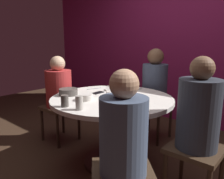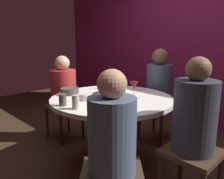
{
  "view_description": "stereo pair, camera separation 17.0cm",
  "coord_description": "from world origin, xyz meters",
  "px_view_note": "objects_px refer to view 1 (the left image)",
  "views": [
    {
      "loc": [
        1.43,
        -1.67,
        1.29
      ],
      "look_at": [
        0.0,
        0.0,
        0.82
      ],
      "focal_mm": 35.71,
      "sensor_mm": 36.0,
      "label": 1
    },
    {
      "loc": [
        1.56,
        -1.56,
        1.29
      ],
      "look_at": [
        0.0,
        0.0,
        0.82
      ],
      "focal_mm": 35.71,
      "sensor_mm": 36.0,
      "label": 2
    }
  ],
  "objects_px": {
    "seated_diner_left": "(59,89)",
    "seated_diner_right": "(198,116)",
    "candle_holder": "(123,96)",
    "seated_diner_back": "(155,84)",
    "cup_by_left_diner": "(79,103)",
    "seated_diner_front_right": "(123,139)",
    "bowl_serving_large": "(86,97)",
    "dinner_plate": "(115,89)",
    "dining_table": "(112,113)",
    "cup_by_right_diner": "(65,101)",
    "bowl_small_white": "(68,92)",
    "bowl_salad_center": "(113,94)",
    "cell_phone": "(98,93)",
    "wine_glass": "(134,86)",
    "cup_near_candle": "(125,104)"
  },
  "relations": [
    {
      "from": "seated_diner_front_right",
      "to": "cup_by_right_diner",
      "type": "xyz_separation_m",
      "value": [
        -0.74,
        0.13,
        0.08
      ]
    },
    {
      "from": "wine_glass",
      "to": "bowl_small_white",
      "type": "bearing_deg",
      "value": -151.86
    },
    {
      "from": "seated_diner_left",
      "to": "dinner_plate",
      "type": "bearing_deg",
      "value": 22.03
    },
    {
      "from": "seated_diner_left",
      "to": "cell_phone",
      "type": "bearing_deg",
      "value": 3.52
    },
    {
      "from": "candle_holder",
      "to": "cup_near_candle",
      "type": "bearing_deg",
      "value": -48.54
    },
    {
      "from": "bowl_serving_large",
      "to": "cup_by_right_diner",
      "type": "bearing_deg",
      "value": -85.59
    },
    {
      "from": "seated_diner_left",
      "to": "seated_diner_right",
      "type": "xyz_separation_m",
      "value": [
        1.77,
        -0.0,
        0.04
      ]
    },
    {
      "from": "wine_glass",
      "to": "cup_near_candle",
      "type": "relative_size",
      "value": 2.01
    },
    {
      "from": "candle_holder",
      "to": "cup_by_left_diner",
      "type": "relative_size",
      "value": 0.92
    },
    {
      "from": "dinner_plate",
      "to": "cup_by_right_diner",
      "type": "xyz_separation_m",
      "value": [
        0.11,
        -0.81,
        0.04
      ]
    },
    {
      "from": "bowl_salad_center",
      "to": "seated_diner_front_right",
      "type": "bearing_deg",
      "value": -46.07
    },
    {
      "from": "dining_table",
      "to": "seated_diner_left",
      "type": "xyz_separation_m",
      "value": [
        -0.9,
        0.0,
        0.13
      ]
    },
    {
      "from": "wine_glass",
      "to": "cup_by_right_diner",
      "type": "bearing_deg",
      "value": -115.23
    },
    {
      "from": "seated_diner_left",
      "to": "bowl_salad_center",
      "type": "xyz_separation_m",
      "value": [
        0.89,
        0.03,
        0.07
      ]
    },
    {
      "from": "seated_diner_right",
      "to": "wine_glass",
      "type": "height_order",
      "value": "seated_diner_right"
    },
    {
      "from": "bowl_serving_large",
      "to": "cup_by_left_diner",
      "type": "distance_m",
      "value": 0.31
    },
    {
      "from": "bowl_serving_large",
      "to": "bowl_salad_center",
      "type": "relative_size",
      "value": 0.9
    },
    {
      "from": "cell_phone",
      "to": "bowl_small_white",
      "type": "bearing_deg",
      "value": 55.06
    },
    {
      "from": "dining_table",
      "to": "seated_diner_back",
      "type": "height_order",
      "value": "seated_diner_back"
    },
    {
      "from": "bowl_serving_large",
      "to": "bowl_salad_center",
      "type": "distance_m",
      "value": 0.31
    },
    {
      "from": "seated_diner_left",
      "to": "seated_diner_right",
      "type": "bearing_deg",
      "value": 0.0
    },
    {
      "from": "seated_diner_front_right",
      "to": "cup_near_candle",
      "type": "distance_m",
      "value": 0.52
    },
    {
      "from": "seated_diner_left",
      "to": "seated_diner_front_right",
      "type": "relative_size",
      "value": 0.98
    },
    {
      "from": "candle_holder",
      "to": "seated_diner_back",
      "type": "bearing_deg",
      "value": 101.05
    },
    {
      "from": "seated_diner_front_right",
      "to": "bowl_serving_large",
      "type": "bearing_deg",
      "value": 17.59
    },
    {
      "from": "seated_diner_front_right",
      "to": "dinner_plate",
      "type": "bearing_deg",
      "value": -2.58
    },
    {
      "from": "candle_holder",
      "to": "dinner_plate",
      "type": "xyz_separation_m",
      "value": [
        -0.38,
        0.33,
        -0.04
      ]
    },
    {
      "from": "dining_table",
      "to": "cup_by_left_diner",
      "type": "distance_m",
      "value": 0.55
    },
    {
      "from": "candle_holder",
      "to": "bowl_serving_large",
      "type": "height_order",
      "value": "candle_holder"
    },
    {
      "from": "dinner_plate",
      "to": "cell_phone",
      "type": "distance_m",
      "value": 0.24
    },
    {
      "from": "dining_table",
      "to": "cup_by_left_diner",
      "type": "relative_size",
      "value": 10.46
    },
    {
      "from": "seated_diner_left",
      "to": "seated_diner_right",
      "type": "distance_m",
      "value": 1.77
    },
    {
      "from": "seated_diner_right",
      "to": "seated_diner_back",
      "type": "bearing_deg",
      "value": -44.32
    },
    {
      "from": "dining_table",
      "to": "cup_by_left_diner",
      "type": "bearing_deg",
      "value": -81.96
    },
    {
      "from": "bowl_salad_center",
      "to": "bowl_small_white",
      "type": "xyz_separation_m",
      "value": [
        -0.4,
        -0.26,
        0.01
      ]
    },
    {
      "from": "dining_table",
      "to": "dinner_plate",
      "type": "height_order",
      "value": "dinner_plate"
    },
    {
      "from": "dinner_plate",
      "to": "seated_diner_back",
      "type": "bearing_deg",
      "value": 70.63
    },
    {
      "from": "seated_diner_left",
      "to": "wine_glass",
      "type": "bearing_deg",
      "value": 5.22
    },
    {
      "from": "cell_phone",
      "to": "bowl_salad_center",
      "type": "relative_size",
      "value": 0.91
    },
    {
      "from": "bowl_serving_large",
      "to": "cup_near_candle",
      "type": "height_order",
      "value": "cup_near_candle"
    },
    {
      "from": "dining_table",
      "to": "seated_diner_left",
      "type": "distance_m",
      "value": 0.91
    },
    {
      "from": "seated_diner_front_right",
      "to": "cell_phone",
      "type": "height_order",
      "value": "seated_diner_front_right"
    },
    {
      "from": "bowl_small_white",
      "to": "dinner_plate",
      "type": "bearing_deg",
      "value": 67.49
    },
    {
      "from": "bowl_small_white",
      "to": "cup_by_left_diner",
      "type": "distance_m",
      "value": 0.56
    },
    {
      "from": "candle_holder",
      "to": "cup_near_candle",
      "type": "distance_m",
      "value": 0.26
    },
    {
      "from": "bowl_small_white",
      "to": "cup_by_right_diner",
      "type": "distance_m",
      "value": 0.44
    },
    {
      "from": "cell_phone",
      "to": "bowl_serving_large",
      "type": "distance_m",
      "value": 0.32
    },
    {
      "from": "bowl_serving_large",
      "to": "candle_holder",
      "type": "bearing_deg",
      "value": 36.08
    },
    {
      "from": "cell_phone",
      "to": "bowl_serving_large",
      "type": "xyz_separation_m",
      "value": [
        0.13,
        -0.3,
        0.03
      ]
    },
    {
      "from": "cup_by_right_diner",
      "to": "bowl_small_white",
      "type": "bearing_deg",
      "value": 137.45
    }
  ]
}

